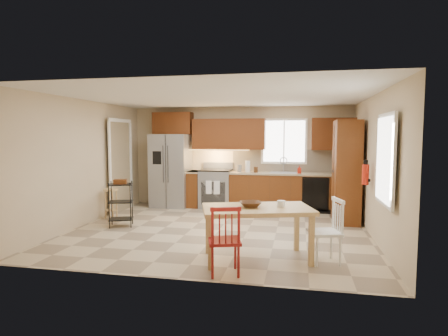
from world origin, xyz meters
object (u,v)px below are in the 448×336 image
refrigerator (171,170)px  pantry (346,172)px  chair_white (325,231)px  soap_bottle (299,169)px  bar_stool (111,204)px  range_stove (216,189)px  chair_red (224,240)px  fire_extinguisher (365,175)px  table_bowl (250,207)px  dining_table (257,234)px  utility_cart (121,204)px  table_jar (281,205)px

refrigerator → pantry: 4.23m
pantry → chair_white: pantry is taller
refrigerator → soap_bottle: size_ratio=9.53×
refrigerator → bar_stool: (-0.80, -1.61, -0.59)m
refrigerator → range_stove: refrigerator is taller
chair_red → fire_extinguisher: bearing=31.5°
refrigerator → chair_red: refrigerator is taller
refrigerator → table_bowl: 4.43m
dining_table → chair_white: 0.95m
range_stove → pantry: (2.98, -0.99, 0.59)m
pantry → table_bowl: (-1.64, -2.74, -0.29)m
chair_red → utility_cart: bearing=123.3°
fire_extinguisher → soap_bottle: bearing=120.5°
dining_table → table_bowl: 0.40m
fire_extinguisher → chair_red: (-2.09, -2.34, -0.65)m
soap_bottle → chair_red: soap_bottle is taller
utility_cart → bar_stool: bearing=112.3°
range_stove → fire_extinguisher: bearing=-32.6°
range_stove → chair_white: range_stove is taller
fire_extinguisher → utility_cart: size_ratio=0.41×
table_jar → dining_table: bearing=-164.1°
dining_table → bar_stool: size_ratio=2.38×
refrigerator → pantry: size_ratio=0.87×
fire_extinguisher → chair_red: size_ratio=0.40×
pantry → utility_cart: (-4.39, -1.29, -0.61)m
fire_extinguisher → table_bowl: bearing=-137.4°
refrigerator → utility_cart: size_ratio=2.05×
fire_extinguisher → dining_table: (-1.74, -1.69, -0.72)m
soap_bottle → table_bowl: soap_bottle is taller
dining_table → table_jar: (0.34, 0.10, 0.41)m
refrigerator → range_stove: size_ratio=1.98×
refrigerator → range_stove: 1.24m
dining_table → bar_stool: dining_table is taller
soap_bottle → dining_table: (-0.59, -3.64, -0.62)m
soap_bottle → chair_red: (-0.94, -4.29, -0.54)m
pantry → table_bowl: bearing=-120.9°
dining_table → range_stove: bearing=94.4°
range_stove → dining_table: range_stove is taller
refrigerator → bar_stool: 1.89m
range_stove → utility_cart: bearing=-121.9°
chair_white → table_bowl: size_ratio=2.90×
refrigerator → pantry: (4.13, -0.93, 0.14)m
range_stove → soap_bottle: size_ratio=4.82×
chair_red → dining_table: bearing=45.0°
range_stove → fire_extinguisher: 3.83m
pantry → dining_table: (-1.54, -2.74, -0.67)m
range_stove → refrigerator: bearing=-177.0°
refrigerator → utility_cart: bearing=-96.8°
range_stove → utility_cart: size_ratio=1.04×
soap_bottle → bar_stool: bearing=-158.3°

